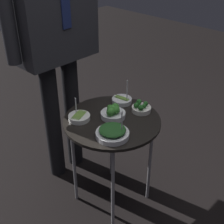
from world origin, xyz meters
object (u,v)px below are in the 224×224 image
bowl_asparagus_mid_right (79,117)px  bowl_broccoli_far_rim (141,108)px  serving_cart (112,127)px  bowl_asparagus_back_left (122,100)px  bowl_spinach_near_rim (112,132)px  bowl_broccoli_front_right (113,113)px  waiter_figure (53,18)px

bowl_asparagus_mid_right → bowl_broccoli_far_rim: bowl_asparagus_mid_right is taller
serving_cart → bowl_asparagus_back_left: size_ratio=3.88×
bowl_asparagus_back_left → bowl_broccoli_far_rim: size_ratio=1.40×
bowl_spinach_near_rim → bowl_broccoli_far_rim: bearing=10.3°
bowl_broccoli_front_right → bowl_spinach_near_rim: bearing=-137.5°
bowl_broccoli_front_right → bowl_asparagus_mid_right: (-0.15, 0.12, -0.02)m
bowl_spinach_near_rim → bowl_broccoli_front_right: bearing=42.5°
bowl_spinach_near_rim → bowl_asparagus_back_left: same height
bowl_broccoli_front_right → bowl_asparagus_back_left: 0.18m
serving_cart → waiter_figure: bearing=90.4°
bowl_asparagus_back_left → bowl_broccoli_far_rim: 0.15m
serving_cart → bowl_asparagus_back_left: bearing=26.3°
bowl_broccoli_front_right → bowl_broccoli_far_rim: size_ratio=1.24×
serving_cart → bowl_asparagus_mid_right: bearing=133.5°
bowl_broccoli_front_right → waiter_figure: (-0.03, 0.46, 0.46)m
serving_cart → bowl_broccoli_far_rim: (0.19, -0.06, 0.08)m
serving_cart → bowl_asparagus_mid_right: (-0.13, 0.14, 0.07)m
bowl_asparagus_back_left → serving_cart: bearing=-153.7°
bowl_broccoli_far_rim → bowl_broccoli_front_right: bearing=155.7°
bowl_broccoli_front_right → bowl_spinach_near_rim: 0.19m
bowl_broccoli_far_rim → waiter_figure: waiter_figure is taller
bowl_broccoli_far_rim → waiter_figure: bearing=109.5°
serving_cart → waiter_figure: size_ratio=0.36×
serving_cart → bowl_asparagus_back_left: 0.22m
bowl_spinach_near_rim → bowl_broccoli_far_rim: size_ratio=1.54×
bowl_broccoli_far_rim → waiter_figure: 0.74m
bowl_asparagus_back_left → bowl_broccoli_far_rim: (0.00, -0.15, 0.01)m
serving_cart → bowl_spinach_near_rim: 0.19m
bowl_asparagus_mid_right → bowl_broccoli_far_rim: size_ratio=1.08×
bowl_broccoli_far_rim → waiter_figure: size_ratio=0.07×
serving_cart → bowl_spinach_near_rim: size_ratio=3.53×
bowl_spinach_near_rim → bowl_asparagus_back_left: 0.37m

